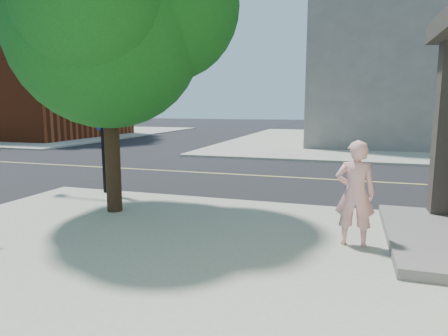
% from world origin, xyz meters
% --- Properties ---
extents(ground, '(140.00, 140.00, 0.00)m').
position_xyz_m(ground, '(0.00, 0.00, 0.00)').
color(ground, black).
rests_on(ground, ground).
extents(road_ew, '(140.00, 9.00, 0.01)m').
position_xyz_m(road_ew, '(0.00, 4.50, 0.01)').
color(road_ew, black).
rests_on(road_ew, ground).
extents(sidewalk_nw, '(26.00, 25.00, 0.12)m').
position_xyz_m(sidewalk_nw, '(-23.00, 21.50, 0.06)').
color(sidewalk_nw, gray).
rests_on(sidewalk_nw, ground).
extents(sidewalk_ne, '(29.00, 25.00, 0.12)m').
position_xyz_m(sidewalk_ne, '(13.50, 21.50, 0.06)').
color(sidewalk_ne, gray).
rests_on(sidewalk_ne, ground).
extents(church, '(15.20, 12.00, 14.40)m').
position_xyz_m(church, '(-20.00, 18.00, 7.18)').
color(church, maroon).
rests_on(church, sidewalk_nw).
extents(filler_ne, '(18.00, 16.00, 14.00)m').
position_xyz_m(filler_ne, '(14.00, 22.00, 7.12)').
color(filler_ne, slate).
rests_on(filler_ne, sidewalk_ne).
extents(man_on_phone, '(0.72, 0.48, 1.95)m').
position_xyz_m(man_on_phone, '(7.78, -2.81, 1.09)').
color(man_on_phone, '#F6A9A7').
rests_on(man_on_phone, sidewalk_se).
extents(street_tree, '(5.56, 5.06, 7.38)m').
position_xyz_m(street_tree, '(2.33, -2.03, 4.88)').
color(street_tree, black).
rests_on(street_tree, sidewalk_se).
extents(signal_pole, '(3.79, 0.43, 4.28)m').
position_xyz_m(signal_pole, '(-1.33, -0.30, 3.61)').
color(signal_pole, black).
rests_on(signal_pole, sidewalk_se).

